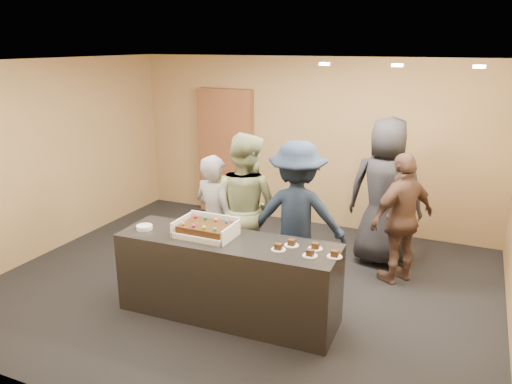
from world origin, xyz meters
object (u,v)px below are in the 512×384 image
at_px(sheet_cake, 206,227).
at_px(plate_stack, 144,227).
at_px(cake_box, 207,231).
at_px(person_sage_man, 244,208).
at_px(storage_cabinet, 226,152).
at_px(person_navy_man, 297,217).
at_px(person_server_grey, 215,220).
at_px(person_dark_suit, 385,192).
at_px(serving_counter, 228,278).
at_px(person_brown_extra, 402,219).

relative_size(sheet_cake, plate_stack, 2.98).
distance_m(cake_box, person_sage_man, 0.87).
distance_m(storage_cabinet, person_navy_man, 3.06).
xyz_separation_m(person_server_grey, person_sage_man, (0.31, 0.19, 0.13)).
bearing_deg(person_dark_suit, serving_counter, 55.94).
height_order(plate_stack, person_navy_man, person_navy_man).
bearing_deg(serving_counter, storage_cabinet, 115.68).
bearing_deg(cake_box, person_server_grey, 112.27).
distance_m(serving_counter, person_server_grey, 0.95).
bearing_deg(cake_box, storage_cabinet, 113.97).
relative_size(storage_cabinet, person_brown_extra, 1.31).
relative_size(person_server_grey, person_brown_extra, 0.99).
xyz_separation_m(person_sage_man, person_brown_extra, (1.79, 0.75, -0.12)).
height_order(plate_stack, person_brown_extra, person_brown_extra).
distance_m(serving_counter, person_navy_man, 1.13).
relative_size(storage_cabinet, plate_stack, 12.12).
bearing_deg(cake_box, plate_stack, -169.86).
bearing_deg(person_dark_suit, plate_stack, 41.53).
distance_m(sheet_cake, person_brown_extra, 2.46).
distance_m(serving_counter, sheet_cake, 0.60).
xyz_separation_m(serving_counter, person_sage_man, (-0.22, 0.89, 0.49)).
relative_size(storage_cabinet, person_dark_suit, 1.08).
xyz_separation_m(storage_cabinet, person_server_grey, (1.11, -2.44, -0.27)).
relative_size(plate_stack, person_brown_extra, 0.11).
xyz_separation_m(cake_box, person_server_grey, (-0.28, 0.67, -0.13)).
relative_size(serving_counter, person_sage_man, 1.27).
height_order(cake_box, person_sage_man, person_sage_man).
height_order(person_sage_man, person_dark_suit, person_dark_suit).
xyz_separation_m(serving_counter, storage_cabinet, (-1.64, 3.13, 0.63)).
bearing_deg(serving_counter, person_navy_man, 61.65).
xyz_separation_m(storage_cabinet, person_sage_man, (1.42, -2.24, -0.14)).
height_order(person_server_grey, person_sage_man, person_sage_man).
height_order(serving_counter, plate_stack, plate_stack).
bearing_deg(serving_counter, sheet_cake, 178.07).
height_order(storage_cabinet, person_sage_man, storage_cabinet).
xyz_separation_m(person_server_grey, person_navy_man, (0.99, 0.22, 0.10)).
relative_size(person_sage_man, person_dark_suit, 0.94).
bearing_deg(person_sage_man, person_dark_suit, -134.40).
xyz_separation_m(storage_cabinet, cake_box, (1.38, -3.11, -0.14)).
height_order(cake_box, person_brown_extra, person_brown_extra).
bearing_deg(serving_counter, person_brown_extra, 44.32).
bearing_deg(person_brown_extra, plate_stack, -18.76).
bearing_deg(storage_cabinet, person_sage_man, -57.72).
height_order(serving_counter, cake_box, cake_box).
distance_m(person_navy_man, person_brown_extra, 1.33).
xyz_separation_m(plate_stack, person_server_grey, (0.45, 0.80, -0.11)).
bearing_deg(person_navy_man, person_sage_man, -11.78).
xyz_separation_m(serving_counter, person_brown_extra, (1.57, 1.64, 0.38)).
bearing_deg(serving_counter, person_server_grey, 125.43).
bearing_deg(sheet_cake, person_sage_man, 87.81).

